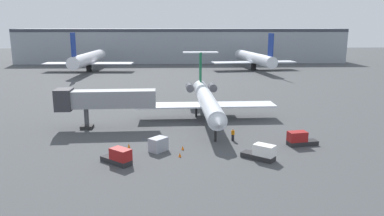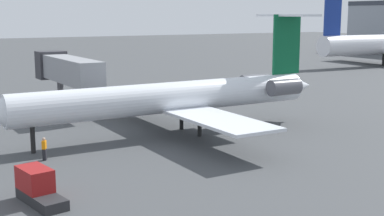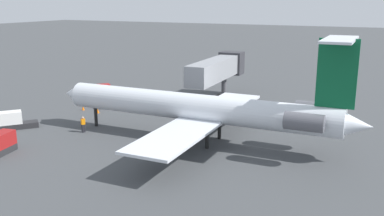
# 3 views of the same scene
# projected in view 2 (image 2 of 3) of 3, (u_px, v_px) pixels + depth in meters

# --- Properties ---
(ground_plane) EXTENTS (400.00, 400.00, 0.10)m
(ground_plane) POSITION_uv_depth(u_px,v_px,m) (165.00, 129.00, 48.49)
(ground_plane) COLOR #424447
(regional_jet) EXTENTS (23.25, 31.76, 10.40)m
(regional_jet) POSITION_uv_depth(u_px,v_px,m) (180.00, 95.00, 45.81)
(regional_jet) COLOR silver
(regional_jet) RESTS_ON ground_plane
(jet_bridge) EXTENTS (14.98, 3.45, 6.16)m
(jet_bridge) POSITION_uv_depth(u_px,v_px,m) (65.00, 70.00, 57.33)
(jet_bridge) COLOR gray
(jet_bridge) RESTS_ON ground_plane
(ground_crew_marshaller) EXTENTS (0.48, 0.42, 1.69)m
(ground_crew_marshaller) POSITION_uv_depth(u_px,v_px,m) (44.00, 149.00, 37.91)
(ground_crew_marshaller) COLOR black
(ground_crew_marshaller) RESTS_ON ground_plane
(baggage_tug_lead) EXTENTS (4.19, 2.11, 1.90)m
(baggage_tug_lead) POSITION_uv_depth(u_px,v_px,m) (38.00, 187.00, 29.49)
(baggage_tug_lead) COLOR #262628
(baggage_tug_lead) RESTS_ON ground_plane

